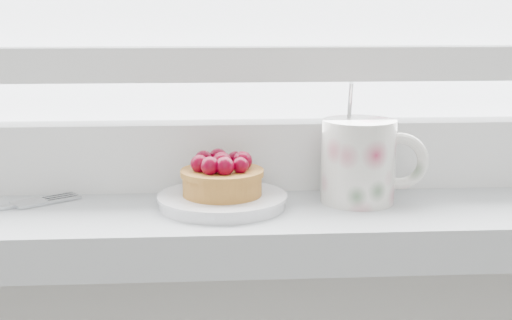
{
  "coord_description": "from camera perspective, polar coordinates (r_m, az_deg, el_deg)",
  "views": [
    {
      "loc": [
        -0.0,
        1.23,
        1.13
      ],
      "look_at": [
        0.04,
        1.88,
        0.99
      ],
      "focal_mm": 50.0,
      "sensor_mm": 36.0,
      "label": 1
    }
  ],
  "objects": [
    {
      "name": "saucer",
      "position": [
        0.68,
        -2.7,
        -3.28
      ],
      "size": [
        0.12,
        0.12,
        0.01
      ],
      "primitive_type": "cylinder",
      "color": "white",
      "rests_on": "windowsill"
    },
    {
      "name": "floral_mug",
      "position": [
        0.7,
        8.41,
        0.04
      ],
      "size": [
        0.11,
        0.09,
        0.12
      ],
      "color": "silver",
      "rests_on": "windowsill"
    },
    {
      "name": "raspberry_tart",
      "position": [
        0.68,
        -2.74,
        -1.33
      ],
      "size": [
        0.08,
        0.08,
        0.04
      ],
      "color": "#975D21",
      "rests_on": "saucer"
    }
  ]
}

